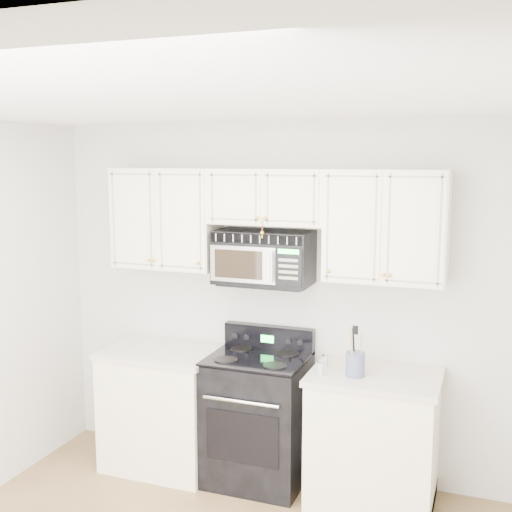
% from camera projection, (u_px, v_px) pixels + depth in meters
% --- Properties ---
extents(room, '(3.51, 3.51, 2.61)m').
position_uv_depth(room, '(164.00, 371.00, 3.16)').
color(room, olive).
rests_on(room, ground).
extents(base_cabinet_left, '(0.86, 0.65, 0.92)m').
position_uv_depth(base_cabinet_left, '(164.00, 411.00, 4.90)').
color(base_cabinet_left, white).
rests_on(base_cabinet_left, ground).
extents(base_cabinet_right, '(0.86, 0.65, 0.92)m').
position_uv_depth(base_cabinet_right, '(373.00, 443.00, 4.35)').
color(base_cabinet_right, white).
rests_on(base_cabinet_right, ground).
extents(range, '(0.69, 0.63, 1.10)m').
position_uv_depth(range, '(258.00, 417.00, 4.65)').
color(range, black).
rests_on(range, ground).
extents(upper_cabinets, '(2.44, 0.37, 0.75)m').
position_uv_depth(upper_cabinets, '(270.00, 217.00, 4.54)').
color(upper_cabinets, white).
rests_on(upper_cabinets, ground).
extents(microwave, '(0.69, 0.40, 0.38)m').
position_uv_depth(microwave, '(263.00, 257.00, 4.58)').
color(microwave, black).
rests_on(microwave, ground).
extents(utensil_crock, '(0.13, 0.13, 0.34)m').
position_uv_depth(utensil_crock, '(355.00, 363.00, 4.22)').
color(utensil_crock, '#435379').
rests_on(utensil_crock, base_cabinet_right).
extents(shaker_salt, '(0.04, 0.04, 0.09)m').
position_uv_depth(shaker_salt, '(325.00, 360.00, 4.41)').
color(shaker_salt, '#A9ABBE').
rests_on(shaker_salt, base_cabinet_right).
extents(shaker_pepper, '(0.04, 0.04, 0.10)m').
position_uv_depth(shaker_pepper, '(321.00, 368.00, 4.23)').
color(shaker_pepper, '#A9ABBE').
rests_on(shaker_pepper, base_cabinet_right).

